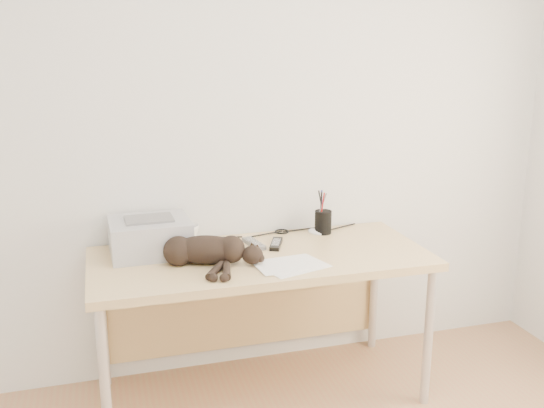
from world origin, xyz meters
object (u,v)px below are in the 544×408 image
object	(u,v)px
mouse	(316,230)
pen_cup	(323,222)
cat	(203,251)
mug	(189,235)
printer	(150,236)
desk	(256,275)

from	to	relation	value
mouse	pen_cup	bearing A→B (deg)	-39.21
pen_cup	cat	bearing A→B (deg)	-157.33
pen_cup	mouse	bearing A→B (deg)	160.15
mug	cat	bearing A→B (deg)	-86.13
printer	cat	bearing A→B (deg)	-45.34
printer	mouse	distance (m)	0.88
mouse	mug	bearing A→B (deg)	160.71
printer	pen_cup	distance (m)	0.91
mouse	desk	bearing A→B (deg)	-175.24
desk	printer	size ratio (longest dim) A/B	4.20
cat	pen_cup	size ratio (longest dim) A/B	2.58
desk	mouse	xyz separation A→B (m)	(0.37, 0.17, 0.15)
mug	mouse	distance (m)	0.68
printer	mouse	xyz separation A→B (m)	(0.87, 0.08, -0.07)
cat	printer	bearing A→B (deg)	153.06
printer	cat	xyz separation A→B (m)	(0.22, -0.22, -0.02)
mug	pen_cup	distance (m)	0.71
mouse	printer	bearing A→B (deg)	166.04
pen_cup	mug	bearing A→B (deg)	179.06
desk	mug	distance (m)	0.39
desk	printer	bearing A→B (deg)	170.51
desk	mouse	size ratio (longest dim) A/B	14.89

